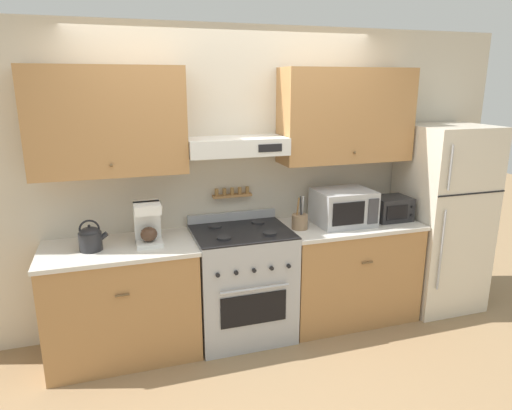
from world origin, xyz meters
name	(u,v)px	position (x,y,z in m)	size (l,w,h in m)	color
ground_plane	(254,353)	(0.00, 0.00, 0.00)	(16.00, 16.00, 0.00)	#937551
wall_back	(233,159)	(0.01, 0.62, 1.47)	(5.20, 0.46, 2.55)	beige
counter_left	(123,300)	(-0.97, 0.34, 0.45)	(1.15, 0.67, 0.90)	#AD7A47
counter_right	(347,270)	(0.99, 0.34, 0.45)	(1.19, 0.67, 0.90)	#AD7A47
stove_range	(242,283)	(0.00, 0.33, 0.47)	(0.78, 0.68, 1.00)	#ADAFB5
refrigerator	(441,218)	(1.95, 0.31, 0.86)	(0.70, 0.70, 1.73)	beige
tea_kettle	(90,238)	(-1.16, 0.31, 0.99)	(0.21, 0.17, 0.23)	#232326
coffee_maker	(148,223)	(-0.74, 0.34, 1.06)	(0.20, 0.23, 0.32)	white
microwave	(343,207)	(0.92, 0.33, 1.05)	(0.48, 0.41, 0.30)	#ADAFB5
utensil_crock	(300,221)	(0.51, 0.31, 0.97)	(0.14, 0.14, 0.28)	#8E7051
toaster_oven	(391,208)	(1.39, 0.31, 1.00)	(0.32, 0.28, 0.21)	#232326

